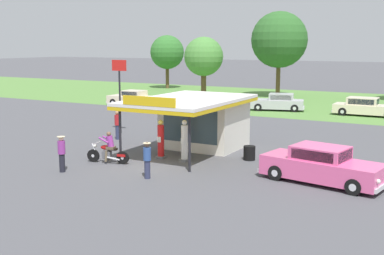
% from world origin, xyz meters
% --- Properties ---
extents(ground_plane, '(300.00, 300.00, 0.00)m').
position_xyz_m(ground_plane, '(0.00, 0.00, 0.00)').
color(ground_plane, '#4C4C51').
extents(grass_verge_strip, '(120.00, 24.00, 0.01)m').
position_xyz_m(grass_verge_strip, '(0.00, 30.00, 0.00)').
color(grass_verge_strip, '#56843D').
rests_on(grass_verge_strip, ground).
extents(service_station_kiosk, '(4.83, 7.67, 3.41)m').
position_xyz_m(service_station_kiosk, '(0.40, 4.79, 1.74)').
color(service_station_kiosk, silver).
rests_on(service_station_kiosk, ground).
extents(gas_pump_nearside, '(0.44, 0.44, 1.99)m').
position_xyz_m(gas_pump_nearside, '(-0.30, 1.73, 0.91)').
color(gas_pump_nearside, slate).
rests_on(gas_pump_nearside, ground).
extents(gas_pump_offside, '(0.44, 0.44, 2.09)m').
position_xyz_m(gas_pump_offside, '(1.10, 1.73, 0.96)').
color(gas_pump_offside, slate).
rests_on(gas_pump_offside, ground).
extents(motorcycle_with_rider, '(2.21, 0.76, 1.58)m').
position_xyz_m(motorcycle_with_rider, '(-1.96, -0.48, 0.65)').
color(motorcycle_with_rider, black).
rests_on(motorcycle_with_rider, ground).
extents(featured_classic_sedan, '(5.44, 2.71, 1.58)m').
position_xyz_m(featured_classic_sedan, '(8.15, 1.08, 0.73)').
color(featured_classic_sedan, '#E55993').
rests_on(featured_classic_sedan, ground).
extents(parked_car_back_row_far_left, '(5.46, 1.99, 1.49)m').
position_xyz_m(parked_car_back_row_far_left, '(6.28, 22.69, 0.69)').
color(parked_car_back_row_far_left, beige).
rests_on(parked_car_back_row_far_left, ground).
extents(parked_car_back_row_left, '(4.89, 2.18, 1.46)m').
position_xyz_m(parked_car_back_row_left, '(-14.43, 18.95, 0.68)').
color(parked_car_back_row_left, beige).
rests_on(parked_car_back_row_left, ground).
extents(parked_car_back_row_centre, '(5.29, 2.13, 1.56)m').
position_xyz_m(parked_car_back_row_centre, '(-8.48, 18.15, 0.70)').
color(parked_car_back_row_centre, red).
rests_on(parked_car_back_row_centre, ground).
extents(parked_car_back_row_centre_left, '(5.10, 3.04, 1.49)m').
position_xyz_m(parked_car_back_row_centre_left, '(-1.17, 22.37, 0.69)').
color(parked_car_back_row_centre_left, '#B7B7BC').
rests_on(parked_car_back_row_centre_left, ground).
extents(bystander_leaning_by_kiosk, '(0.35, 0.35, 1.61)m').
position_xyz_m(bystander_leaning_by_kiosk, '(1.31, -1.92, 0.86)').
color(bystander_leaning_by_kiosk, '#2D3351').
rests_on(bystander_leaning_by_kiosk, ground).
extents(bystander_chatting_near_pumps, '(0.34, 0.34, 1.77)m').
position_xyz_m(bystander_chatting_near_pumps, '(-5.32, 4.67, 0.94)').
color(bystander_chatting_near_pumps, '#2D3351').
rests_on(bystander_chatting_near_pumps, ground).
extents(bystander_standing_back_lot, '(0.37, 0.37, 1.69)m').
position_xyz_m(bystander_standing_back_lot, '(-2.75, -2.88, 0.91)').
color(bystander_standing_back_lot, black).
rests_on(bystander_standing_back_lot, ground).
extents(bystander_admiring_sedan, '(0.34, 0.34, 1.50)m').
position_xyz_m(bystander_admiring_sedan, '(-2.42, 13.14, 0.79)').
color(bystander_admiring_sedan, '#2D3351').
rests_on(bystander_admiring_sedan, ground).
extents(tree_oak_distant_spare, '(4.44, 4.44, 6.63)m').
position_xyz_m(tree_oak_distant_spare, '(-12.97, 30.81, 4.37)').
color(tree_oak_distant_spare, brown).
rests_on(tree_oak_distant_spare, ground).
extents(tree_oak_far_left, '(4.42, 4.42, 6.95)m').
position_xyz_m(tree_oak_far_left, '(-21.29, 36.42, 4.72)').
color(tree_oak_far_left, brown).
rests_on(tree_oak_far_left, ground).
extents(tree_oak_far_right, '(6.16, 6.13, 9.33)m').
position_xyz_m(tree_oak_far_right, '(-5.11, 33.24, 6.09)').
color(tree_oak_far_right, brown).
rests_on(tree_oak_far_right, ground).
extents(roadside_pole_sign, '(1.10, 0.12, 4.80)m').
position_xyz_m(roadside_pole_sign, '(-6.50, 6.54, 3.27)').
color(roadside_pole_sign, black).
rests_on(roadside_pole_sign, ground).
extents(spare_tire_stack, '(0.60, 0.60, 0.72)m').
position_xyz_m(spare_tire_stack, '(3.88, 3.50, 0.36)').
color(spare_tire_stack, black).
rests_on(spare_tire_stack, ground).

